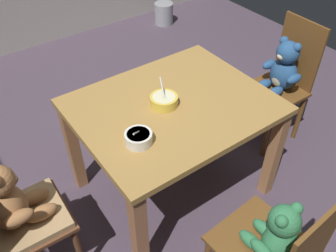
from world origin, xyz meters
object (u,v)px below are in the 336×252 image
(dining_table, at_px, (173,119))
(teddy_chair_near_left, at_px, (15,210))
(teddy_chair_near_front, at_px, (276,242))
(teddy_chair_near_right, at_px, (282,74))
(porridge_bowl_yellow_center, at_px, (164,101))
(porridge_bowl_white_near_left, at_px, (138,138))
(metal_pail, at_px, (164,13))

(dining_table, height_order, teddy_chair_near_left, teddy_chair_near_left)
(teddy_chair_near_left, height_order, teddy_chair_near_front, teddy_chair_near_front)
(teddy_chair_near_right, relative_size, teddy_chair_near_front, 1.06)
(teddy_chair_near_left, relative_size, teddy_chair_near_right, 0.92)
(dining_table, bearing_deg, teddy_chair_near_front, -94.42)
(porridge_bowl_yellow_center, bearing_deg, porridge_bowl_white_near_left, -147.55)
(porridge_bowl_yellow_center, height_order, metal_pail, porridge_bowl_yellow_center)
(dining_table, height_order, teddy_chair_near_right, teddy_chair_near_right)
(dining_table, relative_size, teddy_chair_near_right, 1.18)
(porridge_bowl_yellow_center, relative_size, metal_pail, 0.65)
(porridge_bowl_white_near_left, bearing_deg, porridge_bowl_yellow_center, 32.45)
(teddy_chair_near_left, bearing_deg, teddy_chair_near_front, -41.84)
(porridge_bowl_yellow_center, bearing_deg, teddy_chair_near_left, -176.45)
(teddy_chair_near_right, bearing_deg, metal_pail, -100.92)
(teddy_chair_near_left, bearing_deg, dining_table, 3.48)
(dining_table, bearing_deg, porridge_bowl_yellow_center, 156.20)
(teddy_chair_near_front, distance_m, porridge_bowl_yellow_center, 0.93)
(dining_table, relative_size, teddy_chair_near_left, 1.28)
(teddy_chair_near_right, distance_m, porridge_bowl_white_near_left, 1.34)
(teddy_chair_near_right, bearing_deg, teddy_chair_near_front, 41.34)
(teddy_chair_near_front, bearing_deg, porridge_bowl_white_near_left, 16.51)
(teddy_chair_near_front, xyz_separation_m, porridge_bowl_yellow_center, (0.02, 0.90, 0.24))
(teddy_chair_near_left, bearing_deg, teddy_chair_near_right, 2.54)
(teddy_chair_near_left, xyz_separation_m, porridge_bowl_white_near_left, (0.64, -0.12, 0.22))
(porridge_bowl_yellow_center, bearing_deg, teddy_chair_near_front, -91.23)
(teddy_chair_near_front, xyz_separation_m, porridge_bowl_white_near_left, (-0.26, 0.72, 0.24))
(dining_table, bearing_deg, metal_pail, 56.04)
(teddy_chair_near_right, xyz_separation_m, teddy_chair_near_front, (-1.05, -0.89, -0.03))
(porridge_bowl_yellow_center, relative_size, porridge_bowl_white_near_left, 1.17)
(teddy_chair_near_right, xyz_separation_m, porridge_bowl_yellow_center, (-1.03, 0.02, 0.21))
(porridge_bowl_white_near_left, height_order, metal_pail, porridge_bowl_white_near_left)
(dining_table, relative_size, metal_pail, 4.38)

